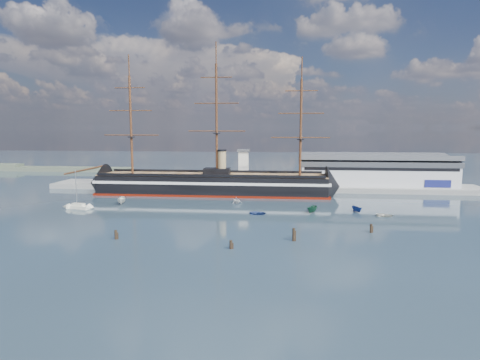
# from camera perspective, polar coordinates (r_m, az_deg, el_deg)

# --- Properties ---
(ground) EXTENTS (600.00, 600.00, 0.00)m
(ground) POSITION_cam_1_polar(r_m,az_deg,el_deg) (136.92, -2.05, -3.44)
(ground) COLOR #253038
(ground) RESTS_ON ground
(quay) EXTENTS (180.00, 18.00, 2.00)m
(quay) POSITION_cam_1_polar(r_m,az_deg,el_deg) (171.33, 2.94, -1.25)
(quay) COLOR slate
(quay) RESTS_ON ground
(warehouse) EXTENTS (63.00, 21.00, 11.60)m
(warehouse) POSITION_cam_1_polar(r_m,az_deg,el_deg) (178.42, 18.62, 1.30)
(warehouse) COLOR #B7BABC
(warehouse) RESTS_ON ground
(quay_tower) EXTENTS (5.00, 5.00, 15.00)m
(quay_tower) POSITION_cam_1_polar(r_m,az_deg,el_deg) (167.67, 0.52, 1.93)
(quay_tower) COLOR silver
(quay_tower) RESTS_ON ground
(shoreline) EXTENTS (120.00, 10.00, 4.00)m
(shoreline) POSITION_cam_1_polar(r_m,az_deg,el_deg) (278.61, -28.64, 1.49)
(shoreline) COLOR #3F4C38
(shoreline) RESTS_ON ground
(warship) EXTENTS (112.88, 16.28, 53.94)m
(warship) POSITION_cam_1_polar(r_m,az_deg,el_deg) (157.33, -4.63, -0.55)
(warship) COLOR black
(warship) RESTS_ON ground
(sailboat) EXTENTS (8.18, 4.49, 12.55)m
(sailboat) POSITION_cam_1_polar(r_m,az_deg,el_deg) (139.06, -21.97, -3.47)
(sailboat) COLOR beige
(sailboat) RESTS_ON ground
(motorboat_a) EXTENTS (7.74, 4.45, 2.92)m
(motorboat_a) POSITION_cam_1_polar(r_m,az_deg,el_deg) (142.55, -16.45, -3.31)
(motorboat_a) COLOR silver
(motorboat_a) RESTS_ON ground
(motorboat_b) EXTENTS (1.63, 3.26, 1.46)m
(motorboat_b) POSITION_cam_1_polar(r_m,az_deg,el_deg) (120.73, 2.57, -4.91)
(motorboat_b) COLOR navy
(motorboat_b) RESTS_ON ground
(motorboat_c) EXTENTS (6.94, 5.02, 2.62)m
(motorboat_c) POSITION_cam_1_polar(r_m,az_deg,el_deg) (124.56, 10.21, -4.64)
(motorboat_c) COLOR #103A27
(motorboat_c) RESTS_ON ground
(motorboat_d) EXTENTS (7.11, 6.31, 2.46)m
(motorboat_d) POSITION_cam_1_polar(r_m,az_deg,el_deg) (138.07, -0.47, -3.34)
(motorboat_d) COLOR silver
(motorboat_d) RESTS_ON ground
(motorboat_e) EXTENTS (2.09, 3.27, 1.42)m
(motorboat_e) POSITION_cam_1_polar(r_m,az_deg,el_deg) (125.08, 19.89, -4.92)
(motorboat_e) COLOR silver
(motorboat_e) RESTS_ON ground
(motorboat_f) EXTENTS (5.78, 3.98, 2.18)m
(motorboat_f) POSITION_cam_1_polar(r_m,az_deg,el_deg) (129.19, 16.29, -4.39)
(motorboat_f) COLOR navy
(motorboat_f) RESTS_ON ground
(piling_near_left) EXTENTS (0.64, 0.64, 2.89)m
(piling_near_left) POSITION_cam_1_polar(r_m,az_deg,el_deg) (98.74, -17.22, -8.05)
(piling_near_left) COLOR black
(piling_near_left) RESTS_ON ground
(piling_near_mid) EXTENTS (0.64, 0.64, 2.59)m
(piling_near_mid) POSITION_cam_1_polar(r_m,az_deg,el_deg) (87.21, -1.30, -9.76)
(piling_near_mid) COLOR black
(piling_near_mid) RESTS_ON ground
(piling_near_right) EXTENTS (0.64, 0.64, 3.74)m
(piling_near_right) POSITION_cam_1_polar(r_m,az_deg,el_deg) (93.68, 7.62, -8.61)
(piling_near_right) COLOR black
(piling_near_right) RESTS_ON ground
(piling_far_right) EXTENTS (0.64, 0.64, 2.90)m
(piling_far_right) POSITION_cam_1_polar(r_m,az_deg,el_deg) (105.19, 18.11, -7.14)
(piling_far_right) COLOR black
(piling_far_right) RESTS_ON ground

